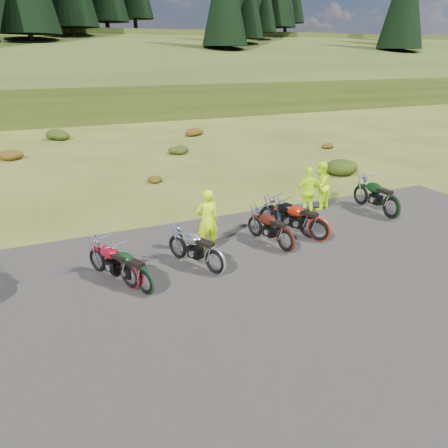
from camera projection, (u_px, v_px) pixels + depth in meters
name	position (u px, v px, depth m)	size (l,w,h in m)	color
ground	(261.00, 266.00, 11.74)	(300.00, 300.00, 0.00)	#424B19
gravel_pad	(303.00, 302.00, 10.04)	(20.00, 12.00, 0.04)	black
hill_slope	(68.00, 100.00, 54.27)	(300.00, 46.00, 3.00)	#2D3E14
hill_plateau	(42.00, 78.00, 105.30)	(300.00, 90.00, 9.17)	#2D3E14
shrub_2	(11.00, 153.00, 23.36)	(1.30, 1.30, 0.77)	#5B290B
shrub_3	(59.00, 133.00, 28.94)	(1.56, 1.56, 0.92)	black
shrub_4	(154.00, 178.00, 19.33)	(0.77, 0.77, 0.45)	#5B290B
shrub_5	(178.00, 149.00, 24.91)	(1.03, 1.03, 0.61)	black
shrub_6	(193.00, 130.00, 30.50)	(1.30, 1.30, 0.77)	#5B290B
shrub_7	(343.00, 164.00, 20.77)	(1.56, 1.56, 0.92)	black
shrub_8	(325.00, 145.00, 26.47)	(0.77, 0.77, 0.45)	#5B290B
motorcycle_1	(131.00, 289.00, 10.59)	(2.00, 0.67, 1.05)	maroon
motorcycle_2	(146.00, 295.00, 10.34)	(1.90, 0.63, 1.00)	black
motorcycle_3	(215.00, 275.00, 11.27)	(2.10, 0.70, 1.10)	silver
motorcycle_4	(285.00, 252.00, 12.57)	(2.04, 0.68, 1.07)	#43140B
motorcycle_5	(309.00, 239.00, 13.51)	(2.22, 0.74, 1.16)	black
motorcycle_6	(318.00, 242.00, 13.28)	(2.15, 0.72, 1.13)	#981C0B
motorcycle_7	(390.00, 219.00, 15.11)	(2.35, 0.78, 1.23)	black
person_middle	(207.00, 221.00, 12.34)	(0.67, 0.44, 1.83)	#BCF00C
person_right_a	(320.00, 186.00, 15.72)	(0.86, 0.67, 1.77)	#BCF00C
person_right_b	(309.00, 193.00, 15.08)	(1.02, 0.42, 1.73)	#BCF00C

